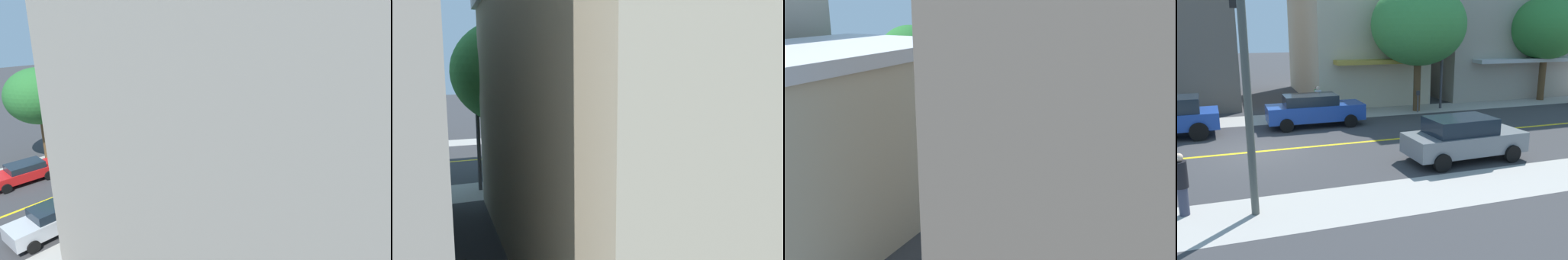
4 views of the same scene
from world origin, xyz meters
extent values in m
plane|color=#38383A|center=(0.00, 0.00, 0.00)|extent=(140.00, 140.00, 0.00)
cube|color=#ADA8A0|center=(-6.00, 0.00, 0.00)|extent=(2.55, 126.00, 0.01)
cube|color=#ADA8A0|center=(6.00, 0.00, 0.00)|extent=(2.55, 126.00, 0.01)
cube|color=yellow|center=(0.00, 0.00, 0.00)|extent=(0.20, 126.00, 0.00)
cube|color=beige|center=(-13.01, 7.62, 3.58)|extent=(11.38, 7.15, 7.16)
cube|color=#B29338|center=(-6.78, 7.62, 2.82)|extent=(1.08, 5.43, 0.24)
cylinder|color=brown|center=(-5.62, 9.45, 1.45)|extent=(0.42, 0.42, 2.90)
ellipsoid|color=#3D8E42|center=(-5.62, 9.45, 4.92)|extent=(5.38, 5.38, 4.57)
cylinder|color=silver|center=(-5.25, 3.25, 0.34)|extent=(0.24, 0.24, 0.67)
sphere|color=#B2B2B7|center=(-5.25, 3.25, 0.74)|extent=(0.22, 0.22, 0.22)
cylinder|color=#B2B2B7|center=(-5.42, 3.25, 0.37)|extent=(0.10, 0.10, 0.10)
cylinder|color=#B2B2B7|center=(-5.08, 3.25, 0.37)|extent=(0.10, 0.10, 0.10)
cylinder|color=#4C4C51|center=(-5.14, 9.30, 0.50)|extent=(0.07, 0.07, 1.00)
cube|color=#2D2D33|center=(-5.14, 9.30, 1.13)|extent=(0.12, 0.18, 0.26)
cylinder|color=#474C47|center=(5.84, -0.54, 3.36)|extent=(0.20, 0.20, 6.72)
cylinder|color=#474C47|center=(2.99, -0.54, 6.36)|extent=(5.70, 0.14, 0.14)
cube|color=black|center=(0.54, -0.54, 5.86)|extent=(0.26, 0.32, 0.90)
sphere|color=red|center=(0.54, -0.54, 6.16)|extent=(0.20, 0.20, 0.20)
sphere|color=yellow|center=(0.54, -0.54, 5.86)|extent=(0.20, 0.20, 0.20)
sphere|color=green|center=(0.54, -0.54, 5.56)|extent=(0.20, 0.20, 0.20)
cylinder|color=#38383D|center=(-5.85, 11.15, 2.64)|extent=(0.16, 0.16, 5.28)
ellipsoid|color=silver|center=(-5.85, 11.15, 5.43)|extent=(0.70, 0.36, 0.24)
cube|color=#1E429E|center=(-3.69, 3.04, 0.70)|extent=(1.76, 4.71, 0.77)
cube|color=#19232D|center=(-3.69, 2.81, 1.33)|extent=(1.54, 2.54, 0.48)
cylinder|color=black|center=(-4.56, 4.59, 0.32)|extent=(0.22, 0.64, 0.64)
cylinder|color=black|center=(-2.82, 4.60, 0.32)|extent=(0.22, 0.64, 0.64)
cylinder|color=black|center=(-4.55, 1.49, 0.32)|extent=(0.22, 0.64, 0.64)
cylinder|color=black|center=(-2.81, 1.50, 0.32)|extent=(0.22, 0.64, 0.64)
cube|color=slate|center=(3.55, 7.06, 0.68)|extent=(1.97, 4.46, 0.71)
cube|color=#19232D|center=(3.56, 6.84, 1.32)|extent=(1.67, 2.43, 0.58)
cylinder|color=black|center=(2.60, 8.47, 0.32)|extent=(0.25, 0.65, 0.64)
cylinder|color=black|center=(4.39, 8.55, 0.32)|extent=(0.25, 0.65, 0.64)
cylinder|color=black|center=(2.72, 5.58, 0.32)|extent=(0.25, 0.65, 0.64)
cylinder|color=black|center=(4.51, 5.65, 0.32)|extent=(0.25, 0.65, 0.64)
cube|color=#1E429E|center=(-3.50, -4.17, 0.77)|extent=(2.25, 5.53, 0.74)
cube|color=#19232D|center=(-3.54, -3.19, 1.47)|extent=(1.95, 2.04, 0.65)
cube|color=#1E429E|center=(-4.40, -5.30, 1.26)|extent=(0.21, 2.84, 0.24)
cube|color=#1E429E|center=(-2.52, -5.22, 1.26)|extent=(0.21, 2.84, 0.24)
cylinder|color=black|center=(-4.60, -2.36, 0.40)|extent=(0.31, 0.81, 0.80)
cylinder|color=black|center=(-2.56, -2.28, 0.40)|extent=(0.31, 0.81, 0.80)
cylinder|color=black|center=(-4.45, -6.06, 0.40)|extent=(0.31, 0.81, 0.80)
cylinder|color=black|center=(-2.41, -5.98, 0.40)|extent=(0.31, 0.81, 0.80)
cylinder|color=#33384C|center=(5.30, -2.28, 0.38)|extent=(0.26, 0.26, 0.76)
cylinder|color=black|center=(5.30, -2.28, 1.11)|extent=(0.34, 0.34, 0.70)
sphere|color=beige|center=(5.30, -2.28, 1.57)|extent=(0.22, 0.22, 0.22)
cylinder|color=#33384C|center=(-6.72, 3.78, 0.36)|extent=(0.24, 0.24, 0.71)
cylinder|color=#288C38|center=(-6.72, 3.78, 1.04)|extent=(0.32, 0.32, 0.65)
sphere|color=brown|center=(-6.72, 3.78, 1.47)|extent=(0.20, 0.20, 0.20)
cylinder|color=brown|center=(-5.48, 3.58, 0.39)|extent=(0.26, 0.26, 0.79)
cylinder|color=silver|center=(-5.48, 3.58, 1.15)|extent=(0.35, 0.35, 0.72)
sphere|color=beige|center=(-5.48, 3.58, 1.62)|extent=(0.22, 0.22, 0.22)
cylinder|color=brown|center=(-5.59, -4.14, 0.42)|extent=(0.29, 0.29, 0.83)
cylinder|color=#284CB2|center=(-5.59, -4.14, 1.21)|extent=(0.39, 0.39, 0.76)
sphere|color=#936B4C|center=(-5.59, -4.14, 1.71)|extent=(0.24, 0.24, 0.24)
ellipsoid|color=#C6B28C|center=(-6.51, 4.86, 0.33)|extent=(0.29, 0.56, 0.23)
sphere|color=#C6B28C|center=(-6.47, 5.15, 0.40)|extent=(0.19, 0.19, 0.19)
cylinder|color=#C6B28C|center=(-6.49, 5.05, 0.11)|extent=(0.08, 0.08, 0.21)
cylinder|color=#C6B28C|center=(-6.53, 4.67, 0.11)|extent=(0.08, 0.08, 0.21)
camera|label=1|loc=(-19.60, 28.67, 10.66)|focal=31.47mm
camera|label=2|loc=(-21.84, 12.78, 4.89)|focal=34.71mm
camera|label=3|loc=(-25.39, -5.83, 9.32)|focal=41.04mm
camera|label=4|loc=(16.38, -0.99, 4.73)|focal=38.45mm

